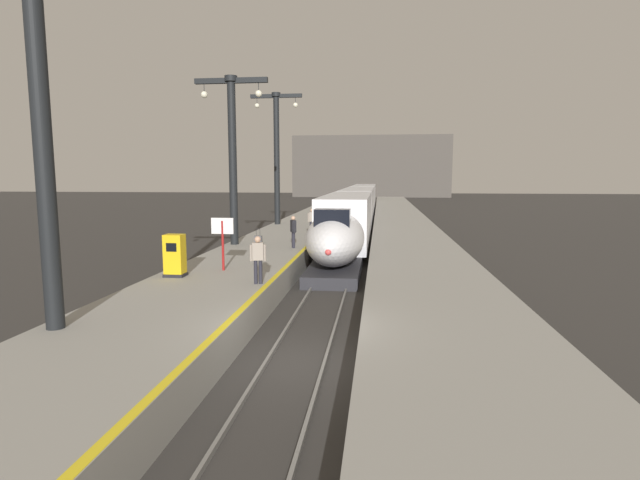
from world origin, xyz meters
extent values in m
plane|color=#33302D|center=(0.00, 0.00, 0.00)|extent=(260.00, 260.00, 0.00)
cube|color=gray|center=(-4.05, 24.75, 0.53)|extent=(4.80, 110.00, 1.05)
cube|color=gray|center=(4.05, 24.75, 0.53)|extent=(4.80, 110.00, 1.05)
cube|color=yellow|center=(-1.77, 24.75, 1.05)|extent=(0.20, 107.80, 0.01)
cube|color=slate|center=(-0.75, 27.50, 0.06)|extent=(0.08, 110.00, 0.12)
cube|color=slate|center=(0.75, 27.50, 0.06)|extent=(0.08, 110.00, 0.12)
ellipsoid|color=silver|center=(0.00, 11.55, 1.83)|extent=(2.78, 7.09, 2.56)
cube|color=#28282D|center=(0.00, 11.19, 0.28)|extent=(2.46, 6.03, 0.55)
cube|color=black|center=(0.00, 9.95, 2.90)|extent=(1.59, 1.00, 0.90)
sphere|color=#F24C4C|center=(0.00, 8.08, 1.68)|extent=(0.28, 0.28, 0.28)
cube|color=silver|center=(0.00, 20.68, 2.08)|extent=(2.90, 14.00, 3.05)
cube|color=black|center=(-1.42, 20.68, 2.62)|extent=(0.04, 11.90, 0.80)
cube|color=black|center=(1.42, 20.68, 2.62)|extent=(0.04, 11.90, 0.80)
cube|color=silver|center=(0.00, 20.68, 0.80)|extent=(2.92, 13.30, 0.24)
cube|color=black|center=(0.00, 16.20, 0.28)|extent=(2.03, 2.20, 0.56)
cube|color=black|center=(0.00, 25.16, 0.28)|extent=(2.03, 2.20, 0.56)
cube|color=silver|center=(0.00, 37.28, 2.08)|extent=(2.90, 18.00, 3.05)
cube|color=black|center=(-1.42, 37.28, 2.62)|extent=(0.04, 15.84, 0.80)
cube|color=black|center=(1.42, 37.28, 2.62)|extent=(0.04, 15.84, 0.80)
cube|color=black|center=(0.00, 31.16, 0.28)|extent=(2.03, 2.20, 0.56)
cube|color=black|center=(0.00, 43.40, 0.28)|extent=(2.03, 2.20, 0.56)
cube|color=silver|center=(0.00, 55.88, 2.08)|extent=(2.90, 18.00, 3.05)
cube|color=black|center=(-1.42, 55.88, 2.62)|extent=(0.04, 15.84, 0.80)
cube|color=black|center=(1.42, 55.88, 2.62)|extent=(0.04, 15.84, 0.80)
cube|color=black|center=(0.00, 49.76, 0.28)|extent=(2.03, 2.20, 0.56)
cube|color=black|center=(0.00, 62.00, 0.28)|extent=(2.03, 2.20, 0.56)
cylinder|color=black|center=(-5.90, -1.04, 5.81)|extent=(0.44, 0.44, 9.52)
cylinder|color=black|center=(-5.90, 14.36, 5.59)|extent=(0.44, 0.44, 9.08)
cylinder|color=black|center=(-5.90, 14.36, 9.98)|extent=(0.68, 0.68, 0.30)
cube|color=black|center=(-5.90, 14.36, 9.88)|extent=(4.00, 0.24, 0.28)
cylinder|color=black|center=(-7.40, 14.36, 9.53)|extent=(0.03, 0.03, 0.60)
sphere|color=#EFEACC|center=(-7.40, 14.36, 9.18)|extent=(0.36, 0.36, 0.36)
cylinder|color=black|center=(-4.40, 14.36, 9.53)|extent=(0.03, 0.03, 0.60)
sphere|color=#EFEACC|center=(-4.40, 14.36, 9.18)|extent=(0.36, 0.36, 0.36)
cylinder|color=black|center=(-5.90, 26.05, 6.10)|extent=(0.44, 0.44, 10.10)
cylinder|color=black|center=(-5.90, 26.05, 11.00)|extent=(0.68, 0.68, 0.30)
cube|color=black|center=(-5.90, 26.05, 10.90)|extent=(4.00, 0.24, 0.28)
cylinder|color=black|center=(-7.40, 26.05, 10.55)|extent=(0.03, 0.03, 0.60)
sphere|color=#EFEACC|center=(-7.40, 26.05, 10.20)|extent=(0.36, 0.36, 0.36)
cylinder|color=black|center=(-4.40, 26.05, 10.55)|extent=(0.03, 0.03, 0.60)
sphere|color=#EFEACC|center=(-4.40, 26.05, 10.20)|extent=(0.36, 0.36, 0.36)
cylinder|color=#23232D|center=(-2.36, 13.28, 1.48)|extent=(0.13, 0.13, 0.85)
cylinder|color=#23232D|center=(-2.44, 13.43, 1.48)|extent=(0.13, 0.13, 0.85)
cube|color=black|center=(-2.40, 13.36, 2.21)|extent=(0.38, 0.44, 0.62)
cylinder|color=black|center=(-2.28, 13.15, 2.16)|extent=(0.09, 0.09, 0.58)
cylinder|color=black|center=(-2.51, 13.57, 2.16)|extent=(0.09, 0.09, 0.58)
sphere|color=tan|center=(-2.40, 13.36, 2.63)|extent=(0.22, 0.22, 0.22)
cylinder|color=#23232D|center=(-2.19, 4.54, 1.48)|extent=(0.13, 0.13, 0.85)
cylinder|color=#23232D|center=(-2.03, 4.58, 1.48)|extent=(0.13, 0.13, 0.85)
cube|color=gray|center=(-2.11, 4.56, 2.21)|extent=(0.42, 0.30, 0.62)
cylinder|color=gray|center=(-2.35, 4.51, 2.16)|extent=(0.09, 0.09, 0.58)
cylinder|color=gray|center=(-1.88, 4.61, 2.16)|extent=(0.09, 0.09, 0.58)
sphere|color=tan|center=(-2.11, 4.56, 2.63)|extent=(0.22, 0.22, 0.22)
cylinder|color=#23232D|center=(-2.15, 19.41, 1.48)|extent=(0.13, 0.13, 0.85)
cylinder|color=#23232D|center=(-2.31, 19.37, 1.48)|extent=(0.13, 0.13, 0.85)
cube|color=gray|center=(-2.23, 19.39, 2.21)|extent=(0.42, 0.30, 0.62)
cylinder|color=gray|center=(-1.99, 19.45, 2.16)|extent=(0.09, 0.09, 0.58)
cylinder|color=gray|center=(-2.46, 19.34, 2.16)|extent=(0.09, 0.09, 0.58)
sphere|color=tan|center=(-2.23, 19.39, 2.63)|extent=(0.22, 0.22, 0.22)
cube|color=#4C4C51|center=(-4.33, 13.49, 1.35)|extent=(0.40, 0.22, 0.60)
cylinder|color=#262628|center=(-4.43, 13.49, 1.83)|extent=(0.02, 0.02, 0.36)
cylinder|color=#262628|center=(-4.23, 13.49, 1.83)|extent=(0.02, 0.02, 0.36)
cube|color=#262628|center=(-4.33, 13.49, 2.02)|extent=(0.22, 0.03, 0.02)
cube|color=yellow|center=(-5.55, 5.47, 1.85)|extent=(0.70, 0.56, 1.60)
cube|color=black|center=(-5.55, 5.18, 2.20)|extent=(0.40, 0.02, 0.32)
cube|color=black|center=(-5.55, 5.47, 1.11)|extent=(0.76, 0.62, 0.12)
cylinder|color=maroon|center=(-4.12, 6.85, 2.05)|extent=(0.10, 0.10, 2.00)
cube|color=white|center=(-4.12, 6.85, 2.85)|extent=(0.90, 0.06, 0.64)
cube|color=#4C4742|center=(0.00, 102.00, 7.00)|extent=(36.00, 2.00, 14.00)
camera|label=1|loc=(2.09, -12.11, 4.82)|focal=27.72mm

